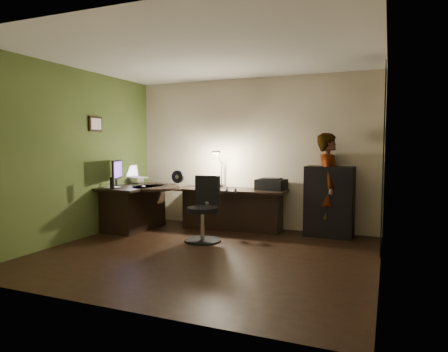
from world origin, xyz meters
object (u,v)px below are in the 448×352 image
at_px(desk_left, 136,207).
at_px(monitor, 116,177).
at_px(desk_right, 231,209).
at_px(cabinet, 329,202).
at_px(person, 329,185).
at_px(office_chair, 203,209).

relative_size(desk_left, monitor, 2.73).
bearing_deg(desk_left, desk_right, 24.39).
bearing_deg(desk_right, desk_left, -160.37).
height_order(cabinet, monitor, cabinet).
distance_m(monitor, person, 3.58).
distance_m(office_chair, person, 2.12).
height_order(desk_left, desk_right, desk_left).
xyz_separation_m(cabinet, person, (-0.02, 0.04, 0.27)).
distance_m(desk_left, office_chair, 1.55).
relative_size(desk_right, cabinet, 1.68).
bearing_deg(monitor, office_chair, -23.01).
distance_m(desk_left, cabinet, 3.35).
xyz_separation_m(monitor, office_chair, (1.67, -0.06, -0.45)).
height_order(desk_right, person, person).
distance_m(desk_right, person, 1.74).
bearing_deg(desk_right, cabinet, 1.81).
xyz_separation_m(desk_left, monitor, (-0.17, -0.32, 0.57)).
xyz_separation_m(desk_left, cabinet, (3.26, 0.73, 0.19)).
bearing_deg(monitor, person, -3.15).
bearing_deg(person, office_chair, 119.29).
bearing_deg(cabinet, person, 118.97).
bearing_deg(desk_left, person, 16.29).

